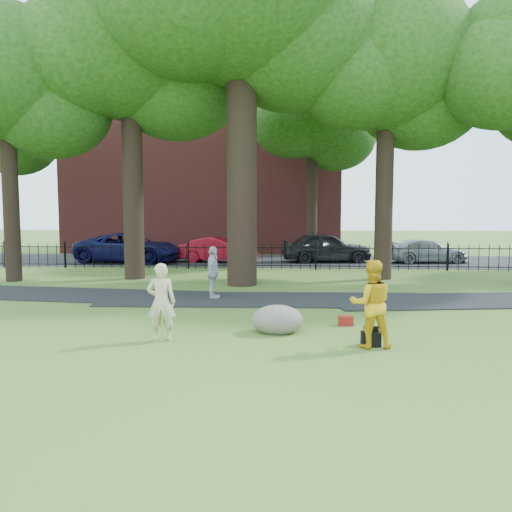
# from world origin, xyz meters

# --- Properties ---
(ground) EXTENTS (120.00, 120.00, 0.00)m
(ground) POSITION_xyz_m (0.00, 0.00, 0.00)
(ground) COLOR #3C5B20
(ground) RESTS_ON ground
(footpath) EXTENTS (36.07, 3.85, 0.03)m
(footpath) POSITION_xyz_m (1.00, 3.90, 0.00)
(footpath) COLOR black
(footpath) RESTS_ON ground
(street) EXTENTS (80.00, 7.00, 0.02)m
(street) POSITION_xyz_m (0.00, 16.00, 0.00)
(street) COLOR black
(street) RESTS_ON ground
(iron_fence) EXTENTS (44.00, 0.04, 1.20)m
(iron_fence) POSITION_xyz_m (0.00, 12.00, 0.60)
(iron_fence) COLOR black
(iron_fence) RESTS_ON ground
(brick_building) EXTENTS (18.00, 8.00, 12.00)m
(brick_building) POSITION_xyz_m (-4.00, 24.00, 6.00)
(brick_building) COLOR maroon
(brick_building) RESTS_ON ground
(big_tree) EXTENTS (10.08, 8.61, 14.37)m
(big_tree) POSITION_xyz_m (0.13, 7.09, 10.14)
(big_tree) COLOR black
(big_tree) RESTS_ON ground
(tree_row) EXTENTS (26.82, 7.96, 12.42)m
(tree_row) POSITION_xyz_m (0.52, 8.40, 8.15)
(tree_row) COLOR black
(tree_row) RESTS_ON ground
(woman) EXTENTS (0.64, 0.46, 1.65)m
(woman) POSITION_xyz_m (-0.98, -1.04, 0.82)
(woman) COLOR #C0B384
(woman) RESTS_ON ground
(man) EXTENTS (0.89, 0.70, 1.76)m
(man) POSITION_xyz_m (3.34, -1.29, 0.88)
(man) COLOR gold
(man) RESTS_ON ground
(pedestrian) EXTENTS (0.41, 0.97, 1.64)m
(pedestrian) POSITION_xyz_m (-0.64, 4.04, 0.82)
(pedestrian) COLOR #ADADB2
(pedestrian) RESTS_ON ground
(boulder) EXTENTS (1.34, 1.12, 0.68)m
(boulder) POSITION_xyz_m (1.45, -0.18, 0.34)
(boulder) COLOR slate
(boulder) RESTS_ON ground
(backpack) EXTENTS (0.39, 0.25, 0.29)m
(backpack) POSITION_xyz_m (3.36, -1.20, 0.15)
(backpack) COLOR black
(backpack) RESTS_ON ground
(red_bag) EXTENTS (0.34, 0.21, 0.23)m
(red_bag) POSITION_xyz_m (3.07, 0.61, 0.12)
(red_bag) COLOR maroon
(red_bag) RESTS_ON ground
(red_sedan) EXTENTS (4.19, 1.91, 1.33)m
(red_sedan) POSITION_xyz_m (-1.98, 15.02, 0.67)
(red_sedan) COLOR maroon
(red_sedan) RESTS_ON ground
(navy_van) EXTENTS (5.91, 3.30, 1.56)m
(navy_van) POSITION_xyz_m (-6.72, 14.74, 0.78)
(navy_van) COLOR #0B0C37
(navy_van) RESTS_ON ground
(grey_car) EXTENTS (4.87, 2.39, 1.60)m
(grey_car) POSITION_xyz_m (3.77, 15.50, 0.80)
(grey_car) COLOR black
(grey_car) RESTS_ON ground
(silver_car) EXTENTS (4.44, 2.24, 1.24)m
(silver_car) POSITION_xyz_m (9.00, 15.47, 0.62)
(silver_car) COLOR gray
(silver_car) RESTS_ON ground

